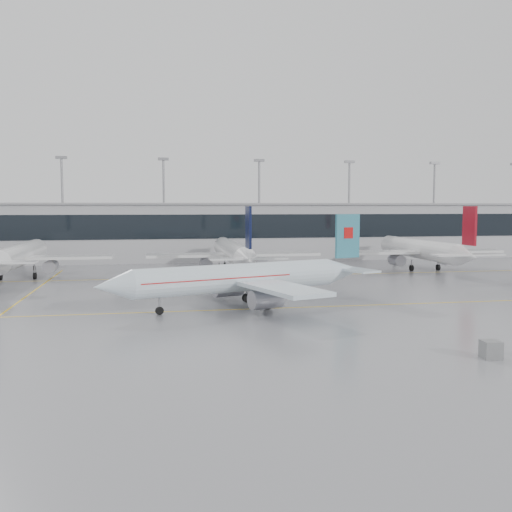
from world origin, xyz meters
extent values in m
plane|color=gray|center=(0.00, 0.00, 0.00)|extent=(320.00, 320.00, 0.00)
cube|color=yellow|center=(0.00, 0.00, 0.01)|extent=(120.00, 0.25, 0.01)
cube|color=yellow|center=(0.00, 30.00, 0.01)|extent=(120.00, 0.25, 0.01)
cube|color=yellow|center=(-30.00, 15.00, 0.01)|extent=(0.25, 60.00, 0.01)
cube|color=#A0A0A4|center=(0.00, 62.00, 6.00)|extent=(180.00, 15.00, 12.00)
cube|color=black|center=(0.00, 54.45, 7.50)|extent=(180.00, 0.20, 5.00)
cube|color=gray|center=(0.00, 62.00, 12.20)|extent=(182.00, 16.00, 0.40)
cylinder|color=gray|center=(-33.00, 68.00, 11.00)|extent=(0.50, 0.50, 22.00)
cube|color=gray|center=(-33.00, 68.00, 22.30)|extent=(2.40, 1.00, 0.60)
cylinder|color=gray|center=(-11.00, 68.00, 11.00)|extent=(0.50, 0.50, 22.00)
cube|color=gray|center=(-11.00, 68.00, 22.30)|extent=(2.40, 1.00, 0.60)
cylinder|color=gray|center=(11.00, 68.00, 11.00)|extent=(0.50, 0.50, 22.00)
cube|color=gray|center=(11.00, 68.00, 22.30)|extent=(2.40, 1.00, 0.60)
cylinder|color=gray|center=(33.00, 68.00, 11.00)|extent=(0.50, 0.50, 22.00)
cube|color=gray|center=(33.00, 68.00, 22.30)|extent=(2.40, 1.00, 0.60)
cylinder|color=gray|center=(55.00, 68.00, 11.00)|extent=(0.50, 0.50, 22.00)
cube|color=gray|center=(55.00, 68.00, 22.30)|extent=(2.40, 1.00, 0.60)
cylinder|color=silver|center=(-4.08, 1.25, 3.47)|extent=(24.76, 10.90, 3.28)
cone|color=silver|center=(-17.85, -3.27, 3.47)|extent=(4.82, 4.36, 3.28)
cone|color=silver|center=(10.45, 6.02, 3.47)|extent=(6.34, 4.86, 3.28)
cube|color=silver|center=(-2.66, 1.72, 3.07)|extent=(13.19, 27.28, 0.45)
cube|color=silver|center=(10.64, 6.08, 3.77)|extent=(5.91, 10.77, 0.25)
cube|color=teal|center=(10.83, 6.14, 7.90)|extent=(3.53, 1.45, 5.59)
cylinder|color=gray|center=(-1.64, -3.00, 1.57)|extent=(4.08, 3.12, 2.10)
cylinder|color=gray|center=(-4.63, 6.12, 1.57)|extent=(4.08, 3.12, 2.10)
cylinder|color=gray|center=(-13.10, -1.71, 1.14)|extent=(0.20, 0.20, 1.38)
cylinder|color=black|center=(-13.10, -1.71, 0.45)|extent=(0.95, 0.57, 0.90)
cylinder|color=gray|center=(-0.90, -0.44, 1.24)|extent=(0.24, 0.24, 1.38)
cylinder|color=black|center=(-0.90, -0.44, 0.55)|extent=(1.19, 0.77, 1.10)
cylinder|color=gray|center=(-2.52, 4.50, 1.24)|extent=(0.24, 0.24, 1.38)
cylinder|color=black|center=(-2.52, 4.50, 0.55)|extent=(1.19, 0.77, 1.10)
cube|color=#B70F0F|center=(10.83, 6.14, 8.31)|extent=(1.47, 0.86, 1.40)
cube|color=#B70F0F|center=(-6.93, 0.32, 3.67)|extent=(18.14, 8.76, 0.12)
cylinder|color=silver|center=(-35.00, 35.00, 3.80)|extent=(3.59, 27.36, 3.59)
cone|color=silver|center=(-35.00, 50.68, 3.80)|extent=(3.59, 4.00, 3.59)
cube|color=silver|center=(-35.00, 33.50, 3.40)|extent=(29.64, 5.00, 0.45)
cylinder|color=gray|center=(-30.20, 34.00, 1.90)|extent=(2.10, 3.60, 2.10)
cylinder|color=gray|center=(-35.00, 45.68, 1.23)|extent=(0.20, 0.20, 1.56)
cylinder|color=black|center=(-35.00, 45.68, 0.45)|extent=(0.30, 0.90, 0.90)
cylinder|color=gray|center=(-37.60, 32.50, 1.33)|extent=(0.24, 0.24, 1.56)
cylinder|color=black|center=(-37.60, 32.50, 0.55)|extent=(0.45, 1.10, 1.10)
cylinder|color=gray|center=(-32.40, 32.50, 1.33)|extent=(0.24, 0.24, 1.56)
cylinder|color=black|center=(-32.40, 32.50, 0.55)|extent=(0.45, 1.10, 1.10)
cylinder|color=silver|center=(0.00, 35.00, 3.80)|extent=(3.59, 27.36, 3.59)
cone|color=silver|center=(0.00, 50.68, 3.80)|extent=(3.59, 4.00, 3.59)
cone|color=silver|center=(0.00, 18.52, 3.80)|extent=(3.59, 5.60, 3.59)
cube|color=silver|center=(0.00, 33.50, 3.40)|extent=(29.64, 5.00, 0.45)
cube|color=silver|center=(0.00, 18.32, 4.10)|extent=(11.40, 2.80, 0.25)
cube|color=black|center=(0.00, 18.12, 8.66)|extent=(0.35, 3.60, 6.12)
cylinder|color=gray|center=(-4.80, 34.00, 1.90)|extent=(2.10, 3.60, 2.10)
cylinder|color=gray|center=(4.80, 34.00, 1.90)|extent=(2.10, 3.60, 2.10)
cylinder|color=gray|center=(0.00, 45.68, 1.23)|extent=(0.20, 0.20, 1.56)
cylinder|color=black|center=(0.00, 45.68, 0.45)|extent=(0.30, 0.90, 0.90)
cylinder|color=gray|center=(-2.60, 32.50, 1.33)|extent=(0.24, 0.24, 1.56)
cylinder|color=black|center=(-2.60, 32.50, 0.55)|extent=(0.45, 1.10, 1.10)
cylinder|color=gray|center=(2.60, 32.50, 1.33)|extent=(0.24, 0.24, 1.56)
cylinder|color=black|center=(2.60, 32.50, 0.55)|extent=(0.45, 1.10, 1.10)
cylinder|color=silver|center=(35.00, 35.00, 3.80)|extent=(3.59, 27.36, 3.59)
cone|color=silver|center=(35.00, 50.68, 3.80)|extent=(3.59, 4.00, 3.59)
cone|color=silver|center=(35.00, 18.52, 3.80)|extent=(3.59, 5.60, 3.59)
cube|color=silver|center=(35.00, 33.50, 3.40)|extent=(29.64, 5.00, 0.45)
cube|color=silver|center=(35.00, 18.32, 4.10)|extent=(11.40, 2.80, 0.25)
cube|color=maroon|center=(35.00, 18.12, 8.66)|extent=(0.35, 3.60, 6.12)
cylinder|color=gray|center=(30.20, 34.00, 1.90)|extent=(2.10, 3.60, 2.10)
cylinder|color=gray|center=(39.80, 34.00, 1.90)|extent=(2.10, 3.60, 2.10)
cylinder|color=gray|center=(35.00, 45.68, 1.23)|extent=(0.20, 0.20, 1.56)
cylinder|color=black|center=(35.00, 45.68, 0.45)|extent=(0.30, 0.90, 0.90)
cylinder|color=gray|center=(32.40, 32.50, 1.33)|extent=(0.24, 0.24, 1.56)
cylinder|color=black|center=(32.40, 32.50, 0.55)|extent=(0.45, 1.10, 1.10)
cylinder|color=gray|center=(37.60, 32.50, 1.33)|extent=(0.24, 0.24, 1.56)
cylinder|color=black|center=(37.60, 32.50, 0.55)|extent=(0.45, 1.10, 1.10)
cube|color=slate|center=(11.77, -24.21, 0.70)|extent=(1.49, 1.40, 1.39)
camera|label=1|loc=(-13.78, -63.28, 11.70)|focal=40.00mm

